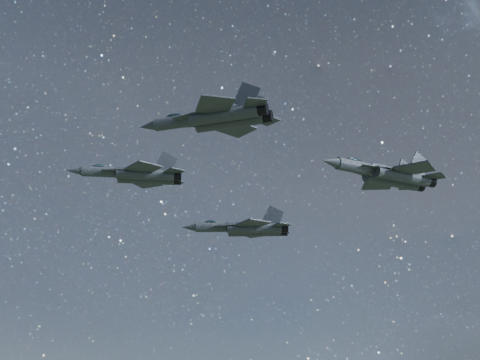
{
  "coord_description": "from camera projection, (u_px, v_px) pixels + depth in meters",
  "views": [
    {
      "loc": [
        -5.29,
        -76.34,
        113.29
      ],
      "look_at": [
        0.11,
        1.58,
        140.01
      ],
      "focal_mm": 42.0,
      "sensor_mm": 36.0,
      "label": 1
    }
  ],
  "objects": [
    {
      "name": "jet_slot",
      "position": [
        388.0,
        175.0,
        81.05
      ],
      "size": [
        19.78,
        13.03,
        5.07
      ],
      "rotation": [
        0.0,
        0.0,
        0.4
      ],
      "color": "#2D3439"
    },
    {
      "name": "jet_left",
      "position": [
        246.0,
        228.0,
        99.29
      ],
      "size": [
        19.73,
        13.85,
        4.98
      ],
      "rotation": [
        0.0,
        0.0,
        -0.09
      ],
      "color": "#2D3439"
    },
    {
      "name": "jet_lead",
      "position": [
        136.0,
        175.0,
        83.87
      ],
      "size": [
        17.67,
        12.51,
        4.48
      ],
      "rotation": [
        0.0,
        0.0,
        0.05
      ],
      "color": "#2D3439"
    },
    {
      "name": "jet_right",
      "position": [
        216.0,
        118.0,
        66.42
      ],
      "size": [
        17.37,
        11.47,
        4.44
      ],
      "rotation": [
        0.0,
        0.0,
        -0.39
      ],
      "color": "#2D3439"
    }
  ]
}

